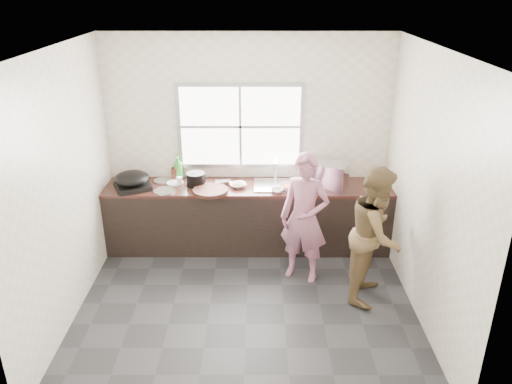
{
  "coord_description": "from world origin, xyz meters",
  "views": [
    {
      "loc": [
        0.11,
        -4.52,
        3.28
      ],
      "look_at": [
        0.1,
        0.65,
        1.05
      ],
      "focal_mm": 35.0,
      "sensor_mm": 36.0,
      "label": 1
    }
  ],
  "objects_px": {
    "bowl_mince": "(238,185)",
    "bottle_green": "(178,167)",
    "bowl_held": "(277,190)",
    "pot_lid_left": "(165,191)",
    "glass_jar": "(180,181)",
    "dish_rack": "(329,176)",
    "burner": "(133,186)",
    "bottle_brown_tall": "(176,171)",
    "bowl_crabs": "(289,187)",
    "bottle_brown_short": "(194,179)",
    "woman": "(304,222)",
    "person_side": "(376,234)",
    "pot_lid_right": "(164,180)",
    "black_pot": "(196,179)",
    "plate_food": "(175,183)",
    "cutting_board": "(210,191)",
    "wok": "(132,178)"
  },
  "relations": [
    {
      "from": "bowl_crabs",
      "to": "plate_food",
      "type": "xyz_separation_m",
      "value": [
        -1.44,
        0.2,
        -0.02
      ]
    },
    {
      "from": "bowl_crabs",
      "to": "glass_jar",
      "type": "bearing_deg",
      "value": 172.95
    },
    {
      "from": "black_pot",
      "to": "dish_rack",
      "type": "distance_m",
      "value": 1.66
    },
    {
      "from": "dish_rack",
      "to": "pot_lid_left",
      "type": "bearing_deg",
      "value": -152.91
    },
    {
      "from": "burner",
      "to": "wok",
      "type": "height_order",
      "value": "wok"
    },
    {
      "from": "woman",
      "to": "pot_lid_left",
      "type": "xyz_separation_m",
      "value": [
        -1.67,
        0.55,
        0.15
      ]
    },
    {
      "from": "glass_jar",
      "to": "dish_rack",
      "type": "height_order",
      "value": "dish_rack"
    },
    {
      "from": "bottle_brown_short",
      "to": "black_pot",
      "type": "bearing_deg",
      "value": -35.32
    },
    {
      "from": "glass_jar",
      "to": "dish_rack",
      "type": "xyz_separation_m",
      "value": [
        1.87,
        -0.12,
        0.11
      ]
    },
    {
      "from": "bowl_crabs",
      "to": "bottle_green",
      "type": "distance_m",
      "value": 1.46
    },
    {
      "from": "bottle_green",
      "to": "pot_lid_right",
      "type": "xyz_separation_m",
      "value": [
        -0.19,
        -0.07,
        -0.15
      ]
    },
    {
      "from": "black_pot",
      "to": "bottle_brown_short",
      "type": "bearing_deg",
      "value": 144.68
    },
    {
      "from": "woman",
      "to": "dish_rack",
      "type": "bearing_deg",
      "value": 84.03
    },
    {
      "from": "bowl_crabs",
      "to": "dish_rack",
      "type": "bearing_deg",
      "value": 5.47
    },
    {
      "from": "burner",
      "to": "plate_food",
      "type": "bearing_deg",
      "value": 16.79
    },
    {
      "from": "bowl_crabs",
      "to": "dish_rack",
      "type": "relative_size",
      "value": 0.42
    },
    {
      "from": "bottle_brown_tall",
      "to": "pot_lid_left",
      "type": "height_order",
      "value": "bottle_brown_tall"
    },
    {
      "from": "person_side",
      "to": "pot_lid_left",
      "type": "relative_size",
      "value": 5.55
    },
    {
      "from": "person_side",
      "to": "bowl_mince",
      "type": "relative_size",
      "value": 7.5
    },
    {
      "from": "woman",
      "to": "bottle_brown_short",
      "type": "xyz_separation_m",
      "value": [
        -1.34,
        0.76,
        0.22
      ]
    },
    {
      "from": "cutting_board",
      "to": "bowl_held",
      "type": "bearing_deg",
      "value": 0.0
    },
    {
      "from": "woman",
      "to": "bottle_green",
      "type": "relative_size",
      "value": 4.51
    },
    {
      "from": "bowl_mince",
      "to": "bowl_crabs",
      "type": "bearing_deg",
      "value": -7.14
    },
    {
      "from": "bowl_crabs",
      "to": "bottle_brown_short",
      "type": "bearing_deg",
      "value": 172.98
    },
    {
      "from": "wok",
      "to": "bowl_mince",
      "type": "bearing_deg",
      "value": 2.64
    },
    {
      "from": "bowl_mince",
      "to": "bottle_brown_short",
      "type": "relative_size",
      "value": 1.24
    },
    {
      "from": "woman",
      "to": "black_pot",
      "type": "relative_size",
      "value": 6.09
    },
    {
      "from": "pot_lid_left",
      "to": "bowl_crabs",
      "type": "bearing_deg",
      "value": 2.21
    },
    {
      "from": "pot_lid_right",
      "to": "bottle_brown_short",
      "type": "bearing_deg",
      "value": -18.49
    },
    {
      "from": "bowl_mince",
      "to": "burner",
      "type": "bearing_deg",
      "value": -178.6
    },
    {
      "from": "bowl_crabs",
      "to": "pot_lid_left",
      "type": "bearing_deg",
      "value": -177.79
    },
    {
      "from": "bowl_crabs",
      "to": "dish_rack",
      "type": "xyz_separation_m",
      "value": [
        0.5,
        0.05,
        0.14
      ]
    },
    {
      "from": "cutting_board",
      "to": "plate_food",
      "type": "relative_size",
      "value": 2.03
    },
    {
      "from": "bowl_mince",
      "to": "woman",
      "type": "bearing_deg",
      "value": -41.65
    },
    {
      "from": "bottle_brown_tall",
      "to": "glass_jar",
      "type": "relative_size",
      "value": 2.12
    },
    {
      "from": "bowl_held",
      "to": "pot_lid_right",
      "type": "relative_size",
      "value": 0.72
    },
    {
      "from": "pot_lid_left",
      "to": "black_pot",
      "type": "bearing_deg",
      "value": 26.73
    },
    {
      "from": "plate_food",
      "to": "bottle_green",
      "type": "relative_size",
      "value": 0.67
    },
    {
      "from": "bowl_mince",
      "to": "wok",
      "type": "bearing_deg",
      "value": -177.36
    },
    {
      "from": "bowl_held",
      "to": "burner",
      "type": "relative_size",
      "value": 0.45
    },
    {
      "from": "bottle_brown_short",
      "to": "person_side",
      "type": "bearing_deg",
      "value": -28.41
    },
    {
      "from": "bottle_brown_short",
      "to": "dish_rack",
      "type": "bearing_deg",
      "value": -3.37
    },
    {
      "from": "black_pot",
      "to": "dish_rack",
      "type": "bearing_deg",
      "value": -2.67
    },
    {
      "from": "bowl_held",
      "to": "pot_lid_left",
      "type": "xyz_separation_m",
      "value": [
        -1.38,
        0.03,
        -0.02
      ]
    },
    {
      "from": "cutting_board",
      "to": "burner",
      "type": "relative_size",
      "value": 1.06
    },
    {
      "from": "bottle_brown_short",
      "to": "bowl_mince",
      "type": "bearing_deg",
      "value": -6.88
    },
    {
      "from": "dish_rack",
      "to": "bowl_mince",
      "type": "bearing_deg",
      "value": -157.54
    },
    {
      "from": "bottle_brown_short",
      "to": "burner",
      "type": "bearing_deg",
      "value": -172.43
    },
    {
      "from": "bowl_mince",
      "to": "bottle_green",
      "type": "bearing_deg",
      "value": 160.61
    },
    {
      "from": "burner",
      "to": "wok",
      "type": "distance_m",
      "value": 0.11
    }
  ]
}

